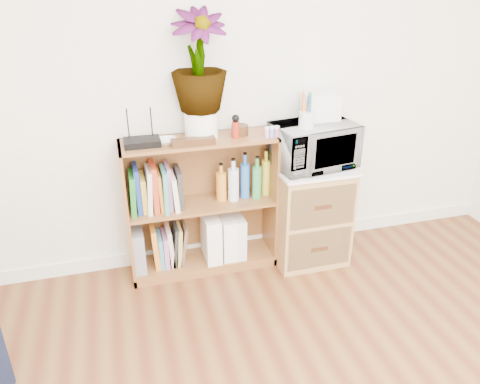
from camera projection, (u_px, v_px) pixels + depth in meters
name	position (u px, v px, depth m)	size (l,w,h in m)	color
skirting_board	(245.00, 242.00, 3.54)	(4.00, 0.02, 0.10)	white
bookshelf	(202.00, 206.00, 3.14)	(1.00, 0.30, 0.95)	brown
wicker_unit	(308.00, 213.00, 3.32)	(0.50, 0.45, 0.70)	#9E7542
microwave	(314.00, 145.00, 3.08)	(0.52, 0.36, 0.29)	silver
pen_cup	(307.00, 120.00, 2.92)	(0.10, 0.10, 0.11)	silver
small_appliance	(321.00, 106.00, 3.09)	(0.22, 0.18, 0.17)	white
router	(142.00, 142.00, 2.83)	(0.22, 0.15, 0.04)	black
white_bowl	(166.00, 141.00, 2.85)	(0.13, 0.13, 0.03)	silver
plant_pot	(201.00, 124.00, 2.92)	(0.21, 0.21, 0.18)	white
potted_plant	(199.00, 61.00, 2.75)	(0.34, 0.34, 0.60)	#34762F
trinket_box	(193.00, 142.00, 2.83)	(0.27, 0.07, 0.04)	#3B2010
kokeshi_doll	(236.00, 130.00, 2.94)	(0.05, 0.05, 0.11)	maroon
wooden_bowl	(240.00, 130.00, 3.00)	(0.11, 0.11, 0.06)	#37200F
paint_jars	(272.00, 133.00, 2.96)	(0.12, 0.04, 0.06)	pink
file_box	(137.00, 248.00, 3.15)	(0.09, 0.24, 0.30)	gray
magazine_holder_left	(211.00, 236.00, 3.25)	(0.10, 0.26, 0.33)	white
magazine_holder_mid	(227.00, 236.00, 3.29)	(0.10, 0.24, 0.30)	white
magazine_holder_right	(236.00, 234.00, 3.30)	(0.10, 0.24, 0.30)	silver
cookbooks	(155.00, 189.00, 3.00)	(0.34, 0.20, 0.31)	#1F7622
liquor_bottles	(243.00, 178.00, 3.14)	(0.38, 0.07, 0.32)	orange
lower_books	(168.00, 245.00, 3.20)	(0.24, 0.19, 0.30)	orange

